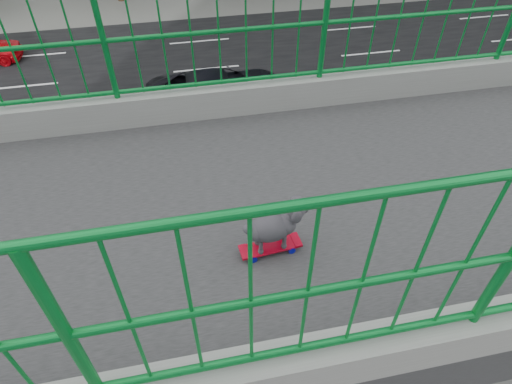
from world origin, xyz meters
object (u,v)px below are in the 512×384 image
Objects in this scene: poodle at (275,225)px; car_1 at (456,116)px; car_2 at (222,93)px; skateboard at (270,247)px.

car_1 is (-9.67, 9.23, -6.53)m from poodle.
skateboard is at bearing 174.86° from car_2.
poodle is at bearing 174.97° from car_2.
skateboard is 0.23m from poodle.
skateboard is at bearing -90.00° from poodle.
poodle reaches higher than car_1.
poodle reaches higher than skateboard.
car_1 is at bearing -111.56° from car_2.
skateboard reaches higher than car_2.
skateboard is 14.80m from car_1.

